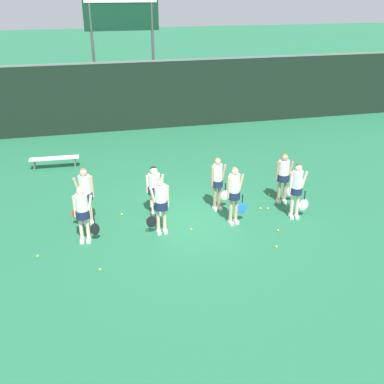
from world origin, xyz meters
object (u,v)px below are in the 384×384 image
(player_4, at_px, (85,192))
(tennis_ball_8, at_px, (269,195))
(player_1, at_px, (160,201))
(player_2, at_px, (234,191))
(tennis_ball_3, at_px, (122,214))
(player_7, at_px, (284,174))
(tennis_ball_5, at_px, (148,230))
(scoreboard, at_px, (122,25))
(tennis_ball_2, at_px, (268,209))
(player_5, at_px, (154,186))
(bench_courtside, at_px, (54,159))
(player_0, at_px, (83,210))
(tennis_ball_0, at_px, (260,208))
(tennis_ball_1, at_px, (191,230))
(tennis_ball_6, at_px, (278,230))
(player_3, at_px, (297,187))
(tennis_ball_4, at_px, (38,256))
(tennis_ball_7, at_px, (276,247))
(tennis_ball_9, at_px, (100,270))
(player_6, at_px, (218,180))

(player_4, xyz_separation_m, tennis_ball_8, (6.07, 0.55, -1.04))
(player_1, height_order, player_2, player_2)
(tennis_ball_3, relative_size, tennis_ball_8, 0.97)
(player_7, xyz_separation_m, tennis_ball_5, (-4.61, -0.89, -0.97))
(scoreboard, height_order, tennis_ball_2, scoreboard)
(player_5, distance_m, tennis_ball_3, 1.40)
(bench_courtside, height_order, player_0, player_0)
(tennis_ball_5, bearing_deg, player_0, -175.07)
(scoreboard, bearing_deg, tennis_ball_8, -71.49)
(tennis_ball_0, height_order, tennis_ball_3, tennis_ball_0)
(tennis_ball_3, distance_m, tennis_ball_5, 1.34)
(tennis_ball_1, xyz_separation_m, tennis_ball_6, (2.45, -0.66, 0.00))
(tennis_ball_0, xyz_separation_m, tennis_ball_1, (-2.49, -0.81, -0.00))
(player_3, distance_m, player_5, 4.31)
(tennis_ball_6, bearing_deg, tennis_ball_8, 73.16)
(player_0, height_order, tennis_ball_4, player_0)
(player_0, relative_size, tennis_ball_1, 25.06)
(tennis_ball_5, height_order, tennis_ball_6, tennis_ball_6)
(tennis_ball_4, bearing_deg, player_7, 11.58)
(player_5, xyz_separation_m, tennis_ball_6, (3.29, -1.95, -0.92))
(bench_courtside, height_order, tennis_ball_0, bench_courtside)
(player_3, xyz_separation_m, tennis_ball_6, (-0.84, -0.71, -1.00))
(bench_courtside, relative_size, tennis_ball_7, 28.76)
(scoreboard, height_order, player_4, scoreboard)
(player_4, height_order, tennis_ball_9, player_4)
(player_5, xyz_separation_m, tennis_ball_4, (-3.44, -1.69, -0.92))
(player_3, height_order, tennis_ball_9, player_3)
(player_0, xyz_separation_m, tennis_ball_8, (6.17, 1.57, -0.94))
(player_0, relative_size, tennis_ball_4, 24.91)
(player_4, relative_size, player_5, 1.12)
(bench_courtside, distance_m, tennis_ball_9, 7.63)
(player_2, xyz_separation_m, tennis_ball_4, (-5.62, -0.54, -1.03))
(player_0, xyz_separation_m, player_4, (0.10, 1.02, 0.10))
(player_6, distance_m, tennis_ball_7, 2.96)
(tennis_ball_0, relative_size, tennis_ball_4, 1.07)
(bench_courtside, height_order, player_2, player_2)
(player_6, xyz_separation_m, tennis_ball_1, (-1.14, -1.17, -0.98))
(player_4, bearing_deg, bench_courtside, 98.18)
(player_5, height_order, tennis_ball_8, player_5)
(player_5, distance_m, tennis_ball_9, 3.43)
(tennis_ball_6, bearing_deg, player_5, 149.32)
(player_7, relative_size, tennis_ball_7, 25.59)
(scoreboard, xyz_separation_m, player_1, (-0.41, -12.38, -3.77))
(tennis_ball_4, bearing_deg, tennis_ball_1, 5.31)
(player_3, xyz_separation_m, player_6, (-2.14, 1.11, -0.03))
(player_6, distance_m, tennis_ball_4, 5.73)
(tennis_ball_2, bearing_deg, player_6, 164.58)
(bench_courtside, xyz_separation_m, player_5, (3.17, -4.80, 0.57))
(player_6, relative_size, tennis_ball_3, 25.30)
(tennis_ball_0, relative_size, tennis_ball_8, 1.00)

